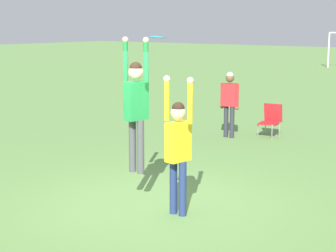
% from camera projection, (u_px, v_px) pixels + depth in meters
% --- Properties ---
extents(ground_plane, '(120.00, 120.00, 0.00)m').
position_uv_depth(ground_plane, '(154.00, 203.00, 9.36)').
color(ground_plane, '#608C47').
extents(person_jumping, '(0.54, 0.41, 2.24)m').
position_uv_depth(person_jumping, '(136.00, 101.00, 9.16)').
color(person_jumping, '#4C4C51').
rests_on(person_jumping, ground_plane).
extents(person_defending, '(0.54, 0.42, 2.17)m').
position_uv_depth(person_defending, '(178.00, 142.00, 8.57)').
color(person_defending, navy).
rests_on(person_defending, ground_plane).
extents(frisbee, '(0.26, 0.26, 0.04)m').
position_uv_depth(frisbee, '(157.00, 37.00, 8.56)').
color(frisbee, '#2D9EDB').
extents(camping_chair_0, '(0.56, 0.61, 0.86)m').
position_uv_depth(camping_chair_0, '(271.00, 119.00, 14.71)').
color(camping_chair_0, gray).
rests_on(camping_chair_0, ground_plane).
extents(person_spectator_near, '(0.56, 0.33, 1.71)m').
position_uv_depth(person_spectator_near, '(229.00, 98.00, 14.50)').
color(person_spectator_near, '#2D2D38').
rests_on(person_spectator_near, ground_plane).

